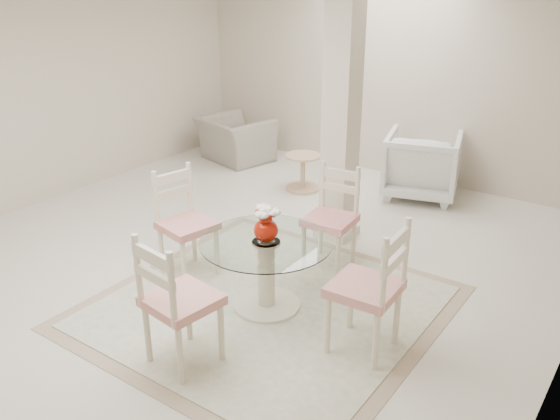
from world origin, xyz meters
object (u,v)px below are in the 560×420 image
Objects in this scene: dining_chair_south at (173,294)px; side_table at (303,174)px; column at (341,114)px; dining_chair_north at (333,210)px; recliner_taupe at (235,139)px; armchair_white at (422,165)px; dining_table at (266,274)px; red_vase at (266,224)px; dining_chair_east at (375,280)px; dining_chair_west at (182,215)px.

dining_chair_south is 2.46× the size of side_table.
dining_chair_north is at bearing -64.18° from column.
column is at bearing -41.66° from side_table.
recliner_taupe is (-2.76, 4.07, -0.29)m from dining_chair_south.
recliner_taupe is at bearing -11.69° from armchair_white.
column is at bearing 98.64° from dining_table.
column is 8.70× the size of red_vase.
column is 2.45× the size of dining_chair_north.
dining_table is 1.07m from dining_chair_south.
armchair_white is (-0.03, 2.24, -0.17)m from dining_chair_north.
dining_chair_south is 3.83m from side_table.
dining_chair_east is 1.45m from dining_chair_north.
dining_chair_west is 0.97× the size of dining_chair_south.
dining_chair_west is 1.25× the size of armchair_white.
dining_chair_west reaches higher than red_vase.
dining_chair_north is 0.97× the size of dining_chair_west.
dining_table is 1.22× the size of armchair_white.
armchair_white is at bearing -161.81° from recliner_taupe.
dining_chair_north reaches higher than red_vase.
dining_chair_west is 2.55m from side_table.
dining_chair_north reaches higher than recliner_taupe.
dining_table is 1.01× the size of dining_chair_north.
dining_chair_west is (-1.07, -0.95, 0.02)m from dining_chair_north.
dining_chair_north is at bearing -36.04° from dining_chair_west.
dining_table is 0.47m from red_vase.
dining_chair_north is at bearing 158.65° from recliner_taupe.
dining_chair_west reaches higher than armchair_white.
side_table is (-0.29, 2.51, -0.38)m from dining_chair_west.
red_vase is 1.04m from dining_chair_south.
dining_table is at bearing 161.57° from red_vase.
dining_chair_west is at bearing 55.91° from armchair_white.
dining_chair_north is at bearing 87.35° from dining_table.
recliner_taupe is (-2.83, 3.05, -0.47)m from red_vase.
dining_chair_west is at bearing -95.88° from dining_chair_east.
dining_chair_north is 1.22× the size of armchair_white.
dining_chair_east is 1.05× the size of dining_chair_west.
dining_chair_east is at bearing 155.06° from recliner_taupe.
dining_chair_north reaches higher than dining_table.
column is 2.25× the size of dining_chair_east.
red_vase is at bearing -97.29° from dining_chair_north.
column is at bearing -14.10° from dining_chair_west.
dining_chair_south is at bearing 72.85° from armchair_white.
dining_chair_north is 2.10m from side_table.
column reaches higher than side_table.
recliner_taupe is 1.59m from side_table.
dining_table is (0.25, -1.63, -1.02)m from column.
red_vase is at bearing 146.70° from recliner_taupe.
dining_chair_south reaches higher than dining_chair_west.
side_table is at bearing -140.88° from dining_chair_east.
dining_chair_west is at bearing -41.03° from dining_chair_south.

